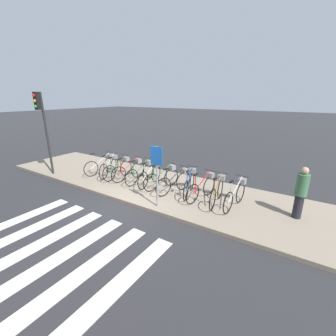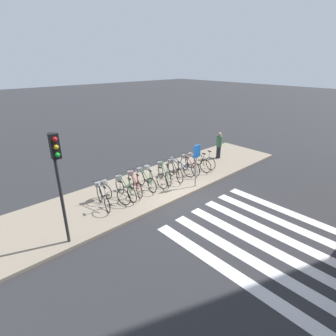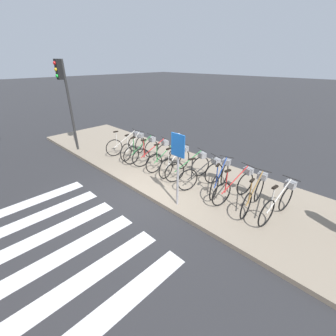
{
  "view_description": "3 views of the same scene",
  "coord_description": "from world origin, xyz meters",
  "px_view_note": "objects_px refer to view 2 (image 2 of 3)",
  "views": [
    {
      "loc": [
        5.08,
        -5.3,
        3.69
      ],
      "look_at": [
        0.66,
        1.57,
        1.08
      ],
      "focal_mm": 24.0,
      "sensor_mm": 36.0,
      "label": 1
    },
    {
      "loc": [
        -7.6,
        -7.23,
        5.75
      ],
      "look_at": [
        -0.38,
        0.68,
        1.35
      ],
      "focal_mm": 28.0,
      "sensor_mm": 36.0,
      "label": 2
    },
    {
      "loc": [
        4.59,
        -3.7,
        3.82
      ],
      "look_at": [
        0.31,
        0.67,
        0.89
      ],
      "focal_mm": 24.0,
      "sensor_mm": 36.0,
      "label": 3
    }
  ],
  "objects_px": {
    "sign_post": "(196,159)",
    "traffic_light": "(58,168)",
    "parked_bicycle_11": "(203,159)",
    "parked_bicycle_4": "(145,179)",
    "parked_bicycle_7": "(174,170)",
    "parked_bicycle_8": "(180,166)",
    "parked_bicycle_9": "(189,164)",
    "parked_bicycle_1": "(113,192)",
    "parked_bicycle_0": "(102,196)",
    "parked_bicycle_5": "(153,176)",
    "pedestrian": "(219,145)",
    "parked_bicycle_3": "(134,183)",
    "parked_bicycle_2": "(124,188)",
    "parked_bicycle_10": "(197,162)",
    "parked_bicycle_6": "(164,173)"
  },
  "relations": [
    {
      "from": "parked_bicycle_11",
      "to": "parked_bicycle_8",
      "type": "bearing_deg",
      "value": 176.68
    },
    {
      "from": "parked_bicycle_0",
      "to": "parked_bicycle_7",
      "type": "distance_m",
      "value": 4.11
    },
    {
      "from": "parked_bicycle_6",
      "to": "parked_bicycle_9",
      "type": "relative_size",
      "value": 0.96
    },
    {
      "from": "parked_bicycle_3",
      "to": "traffic_light",
      "type": "xyz_separation_m",
      "value": [
        -3.72,
        -1.53,
        2.23
      ]
    },
    {
      "from": "parked_bicycle_4",
      "to": "traffic_light",
      "type": "xyz_separation_m",
      "value": [
        -4.36,
        -1.55,
        2.23
      ]
    },
    {
      "from": "parked_bicycle_1",
      "to": "parked_bicycle_3",
      "type": "distance_m",
      "value": 1.18
    },
    {
      "from": "parked_bicycle_4",
      "to": "parked_bicycle_10",
      "type": "height_order",
      "value": "same"
    },
    {
      "from": "parked_bicycle_2",
      "to": "parked_bicycle_6",
      "type": "bearing_deg",
      "value": 1.84
    },
    {
      "from": "parked_bicycle_10",
      "to": "pedestrian",
      "type": "height_order",
      "value": "pedestrian"
    },
    {
      "from": "pedestrian",
      "to": "parked_bicycle_5",
      "type": "bearing_deg",
      "value": -177.48
    },
    {
      "from": "parked_bicycle_9",
      "to": "pedestrian",
      "type": "bearing_deg",
      "value": 6.22
    },
    {
      "from": "parked_bicycle_1",
      "to": "parked_bicycle_11",
      "type": "bearing_deg",
      "value": 0.21
    },
    {
      "from": "parked_bicycle_10",
      "to": "pedestrian",
      "type": "distance_m",
      "value": 2.5
    },
    {
      "from": "parked_bicycle_6",
      "to": "parked_bicycle_1",
      "type": "bearing_deg",
      "value": -178.71
    },
    {
      "from": "parked_bicycle_0",
      "to": "parked_bicycle_5",
      "type": "relative_size",
      "value": 0.98
    },
    {
      "from": "parked_bicycle_1",
      "to": "sign_post",
      "type": "height_order",
      "value": "sign_post"
    },
    {
      "from": "parked_bicycle_8",
      "to": "pedestrian",
      "type": "xyz_separation_m",
      "value": [
        3.61,
        0.21,
        0.39
      ]
    },
    {
      "from": "parked_bicycle_7",
      "to": "traffic_light",
      "type": "bearing_deg",
      "value": -167.12
    },
    {
      "from": "parked_bicycle_8",
      "to": "traffic_light",
      "type": "relative_size",
      "value": 0.45
    },
    {
      "from": "parked_bicycle_5",
      "to": "parked_bicycle_6",
      "type": "xyz_separation_m",
      "value": [
        0.64,
        -0.03,
        0.0
      ]
    },
    {
      "from": "parked_bicycle_2",
      "to": "parked_bicycle_4",
      "type": "bearing_deg",
      "value": 5.08
    },
    {
      "from": "pedestrian",
      "to": "parked_bicycle_6",
      "type": "bearing_deg",
      "value": -176.8
    },
    {
      "from": "sign_post",
      "to": "traffic_light",
      "type": "bearing_deg",
      "value": -179.57
    },
    {
      "from": "parked_bicycle_0",
      "to": "traffic_light",
      "type": "bearing_deg",
      "value": -144.88
    },
    {
      "from": "parked_bicycle_5",
      "to": "traffic_light",
      "type": "xyz_separation_m",
      "value": [
        -4.86,
        -1.54,
        2.23
      ]
    },
    {
      "from": "parked_bicycle_1",
      "to": "parked_bicycle_9",
      "type": "bearing_deg",
      "value": 0.06
    },
    {
      "from": "sign_post",
      "to": "parked_bicycle_2",
      "type": "bearing_deg",
      "value": 155.89
    },
    {
      "from": "parked_bicycle_1",
      "to": "traffic_light",
      "type": "bearing_deg",
      "value": -150.31
    },
    {
      "from": "parked_bicycle_7",
      "to": "sign_post",
      "type": "height_order",
      "value": "sign_post"
    },
    {
      "from": "parked_bicycle_11",
      "to": "parked_bicycle_4",
      "type": "bearing_deg",
      "value": 178.92
    },
    {
      "from": "parked_bicycle_1",
      "to": "parked_bicycle_8",
      "type": "distance_m",
      "value": 4.14
    },
    {
      "from": "parked_bicycle_2",
      "to": "sign_post",
      "type": "bearing_deg",
      "value": -24.11
    },
    {
      "from": "parked_bicycle_3",
      "to": "parked_bicycle_5",
      "type": "relative_size",
      "value": 0.97
    },
    {
      "from": "parked_bicycle_11",
      "to": "parked_bicycle_10",
      "type": "bearing_deg",
      "value": -174.94
    },
    {
      "from": "parked_bicycle_7",
      "to": "parked_bicycle_9",
      "type": "distance_m",
      "value": 1.12
    },
    {
      "from": "parked_bicycle_5",
      "to": "parked_bicycle_9",
      "type": "xyz_separation_m",
      "value": [
        2.41,
        -0.09,
        0.0
      ]
    },
    {
      "from": "parked_bicycle_0",
      "to": "parked_bicycle_7",
      "type": "relative_size",
      "value": 1.03
    },
    {
      "from": "traffic_light",
      "to": "sign_post",
      "type": "xyz_separation_m",
      "value": [
        6.24,
        0.05,
        -1.28
      ]
    },
    {
      "from": "parked_bicycle_2",
      "to": "parked_bicycle_9",
      "type": "height_order",
      "value": "same"
    },
    {
      "from": "parked_bicycle_8",
      "to": "traffic_light",
      "type": "height_order",
      "value": "traffic_light"
    },
    {
      "from": "parked_bicycle_6",
      "to": "traffic_light",
      "type": "relative_size",
      "value": 0.44
    },
    {
      "from": "sign_post",
      "to": "parked_bicycle_8",
      "type": "bearing_deg",
      "value": 74.13
    },
    {
      "from": "parked_bicycle_0",
      "to": "sign_post",
      "type": "bearing_deg",
      "value": -18.2
    },
    {
      "from": "parked_bicycle_0",
      "to": "parked_bicycle_8",
      "type": "xyz_separation_m",
      "value": [
        4.64,
        0.14,
        0.0
      ]
    },
    {
      "from": "parked_bicycle_11",
      "to": "pedestrian",
      "type": "bearing_deg",
      "value": 9.76
    },
    {
      "from": "parked_bicycle_0",
      "to": "traffic_light",
      "type": "distance_m",
      "value": 3.34
    },
    {
      "from": "parked_bicycle_3",
      "to": "parked_bicycle_7",
      "type": "distance_m",
      "value": 2.43
    },
    {
      "from": "parked_bicycle_10",
      "to": "parked_bicycle_1",
      "type": "bearing_deg",
      "value": 179.64
    },
    {
      "from": "parked_bicycle_8",
      "to": "parked_bicycle_9",
      "type": "height_order",
      "value": "same"
    },
    {
      "from": "parked_bicycle_4",
      "to": "parked_bicycle_7",
      "type": "xyz_separation_m",
      "value": [
        1.79,
        -0.14,
        0.0
      ]
    }
  ]
}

